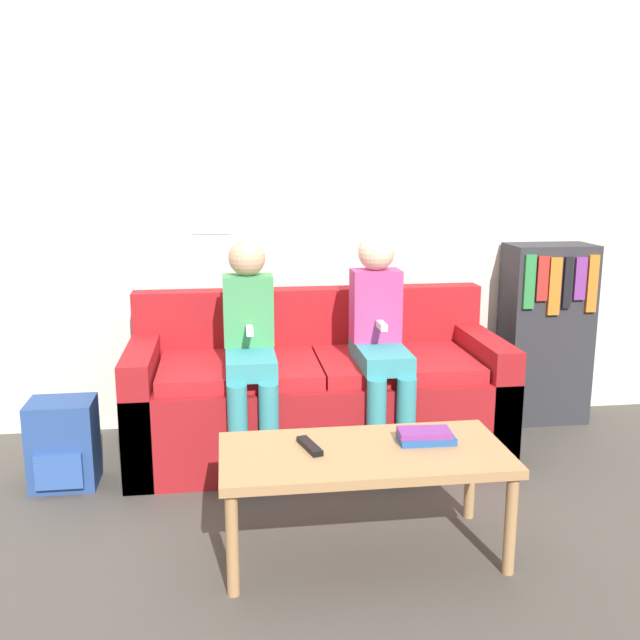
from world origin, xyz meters
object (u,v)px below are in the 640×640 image
at_px(person_left, 250,343).
at_px(backpack, 63,444).
at_px(couch, 317,397).
at_px(coffee_table, 364,461).
at_px(person_right, 380,336).
at_px(bookshelf, 545,333).
at_px(tv_remote, 310,446).

xyz_separation_m(person_left, backpack, (-0.87, -0.07, -0.43)).
bearing_deg(backpack, couch, 11.90).
bearing_deg(couch, coffee_table, -87.42).
relative_size(person_left, person_right, 0.99).
distance_m(person_right, backpack, 1.57).
xyz_separation_m(coffee_table, backpack, (-1.26, 0.76, -0.17)).
height_order(person_right, bookshelf, person_right).
relative_size(couch, person_right, 1.66).
relative_size(coffee_table, tv_remote, 6.17).
distance_m(person_right, tv_remote, 0.94).
height_order(couch, bookshelf, bookshelf).
bearing_deg(person_right, couch, 148.22).
bearing_deg(tv_remote, person_left, 87.85).
xyz_separation_m(couch, person_right, (0.29, -0.18, 0.35)).
height_order(coffee_table, backpack, coffee_table).
bearing_deg(person_right, backpack, -177.08).
bearing_deg(person_left, coffee_table, -65.07).
height_order(coffee_table, bookshelf, bookshelf).
distance_m(coffee_table, bookshelf, 1.86).
bearing_deg(tv_remote, bookshelf, 24.43).
bearing_deg(tv_remote, coffee_table, -27.01).
distance_m(person_left, bookshelf, 1.77).
bearing_deg(person_left, bookshelf, 15.53).
relative_size(couch, bookshelf, 1.82).
relative_size(coffee_table, person_right, 0.95).
xyz_separation_m(person_left, person_right, (0.63, 0.00, 0.01)).
distance_m(person_left, tv_remote, 0.84).
relative_size(person_left, bookshelf, 1.09).
height_order(coffee_table, person_right, person_right).
bearing_deg(couch, person_left, -152.19).
bearing_deg(person_right, tv_remote, -118.95).
xyz_separation_m(person_right, backpack, (-1.50, -0.08, -0.44)).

